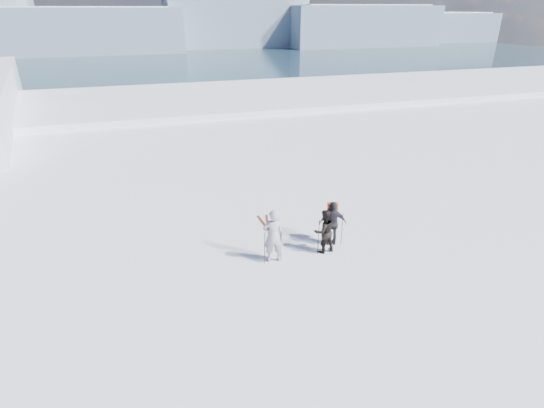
{
  "coord_description": "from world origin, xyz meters",
  "views": [
    {
      "loc": [
        -6.22,
        -10.4,
        7.97
      ],
      "look_at": [
        -2.06,
        3.0,
        1.46
      ],
      "focal_mm": 28.0,
      "sensor_mm": 36.0,
      "label": 1
    }
  ],
  "objects_px": {
    "skier_grey": "(273,236)",
    "skier_dark": "(324,231)",
    "skier_pack": "(333,223)",
    "skis_loose": "(266,224)"
  },
  "relations": [
    {
      "from": "skier_grey",
      "to": "skis_loose",
      "type": "height_order",
      "value": "skier_grey"
    },
    {
      "from": "skier_grey",
      "to": "skier_dark",
      "type": "bearing_deg",
      "value": -171.65
    },
    {
      "from": "skier_dark",
      "to": "skis_loose",
      "type": "bearing_deg",
      "value": -68.21
    },
    {
      "from": "skier_dark",
      "to": "skis_loose",
      "type": "distance_m",
      "value": 3.01
    },
    {
      "from": "skier_pack",
      "to": "skis_loose",
      "type": "xyz_separation_m",
      "value": [
        -1.87,
        2.17,
        -0.84
      ]
    },
    {
      "from": "skier_pack",
      "to": "skis_loose",
      "type": "distance_m",
      "value": 2.98
    },
    {
      "from": "skis_loose",
      "to": "skier_dark",
      "type": "bearing_deg",
      "value": -62.06
    },
    {
      "from": "skier_grey",
      "to": "skier_pack",
      "type": "xyz_separation_m",
      "value": [
        2.4,
        0.46,
        -0.12
      ]
    },
    {
      "from": "skier_grey",
      "to": "skier_dark",
      "type": "height_order",
      "value": "skier_grey"
    },
    {
      "from": "skier_dark",
      "to": "skier_pack",
      "type": "relative_size",
      "value": 0.95
    }
  ]
}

